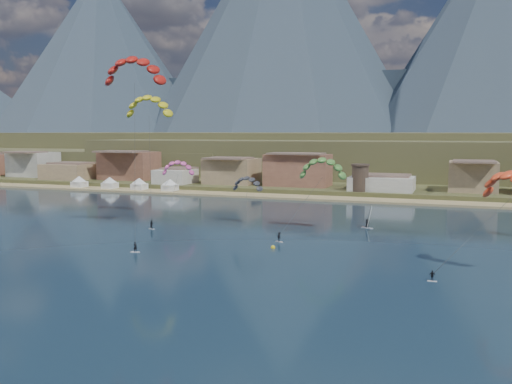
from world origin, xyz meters
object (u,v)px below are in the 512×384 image
(kitesurfer_yellow, at_px, (149,103))
(buoy, at_px, (273,247))
(kitesurfer_green, at_px, (322,165))
(watchtower, at_px, (360,177))
(kitesurfer_orange, at_px, (512,181))
(kitesurfer_red, at_px, (134,67))
(windsurfer, at_px, (368,221))

(kitesurfer_yellow, xyz_separation_m, buoy, (38.02, -22.24, -27.17))
(kitesurfer_yellow, relative_size, kitesurfer_green, 1.63)
(watchtower, bearing_deg, buoy, -91.28)
(kitesurfer_yellow, height_order, kitesurfer_green, kitesurfer_yellow)
(watchtower, distance_m, kitesurfer_orange, 94.64)
(watchtower, bearing_deg, kitesurfer_green, -87.93)
(watchtower, relative_size, kitesurfer_red, 0.23)
(windsurfer, bearing_deg, buoy, -115.56)
(kitesurfer_yellow, bearing_deg, windsurfer, 4.97)
(watchtower, xyz_separation_m, kitesurfer_yellow, (-39.84, -59.58, 20.93))
(kitesurfer_yellow, relative_size, buoy, 39.72)
(kitesurfer_orange, xyz_separation_m, kitesurfer_green, (-33.78, 25.35, 0.06))
(watchtower, distance_m, kitesurfer_green, 62.34)
(windsurfer, bearing_deg, kitesurfer_red, -150.79)
(kitesurfer_red, bearing_deg, windsurfer, 29.21)
(kitesurfer_red, xyz_separation_m, kitesurfer_orange, (67.46, -8.35, -19.62))
(watchtower, height_order, kitesurfer_orange, kitesurfer_orange)
(kitesurfer_orange, height_order, buoy, kitesurfer_orange)
(watchtower, relative_size, kitesurfer_orange, 0.47)
(kitesurfer_red, height_order, kitesurfer_yellow, kitesurfer_red)
(kitesurfer_green, bearing_deg, windsurfer, 37.64)
(kitesurfer_yellow, height_order, kitesurfer_orange, kitesurfer_yellow)
(watchtower, height_order, windsurfer, watchtower)
(watchtower, distance_m, kitesurfer_red, 89.07)
(kitesurfer_green, distance_m, buoy, 24.50)
(kitesurfer_green, bearing_deg, watchtower, 92.07)
(buoy, bearing_deg, watchtower, 88.72)
(kitesurfer_yellow, relative_size, windsurfer, 6.64)
(kitesurfer_orange, bearing_deg, watchtower, 112.44)
(kitesurfer_green, xyz_separation_m, windsurfer, (8.68, 6.69, -12.26))
(watchtower, bearing_deg, kitesurfer_red, -111.74)
(watchtower, height_order, kitesurfer_red, kitesurfer_red)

